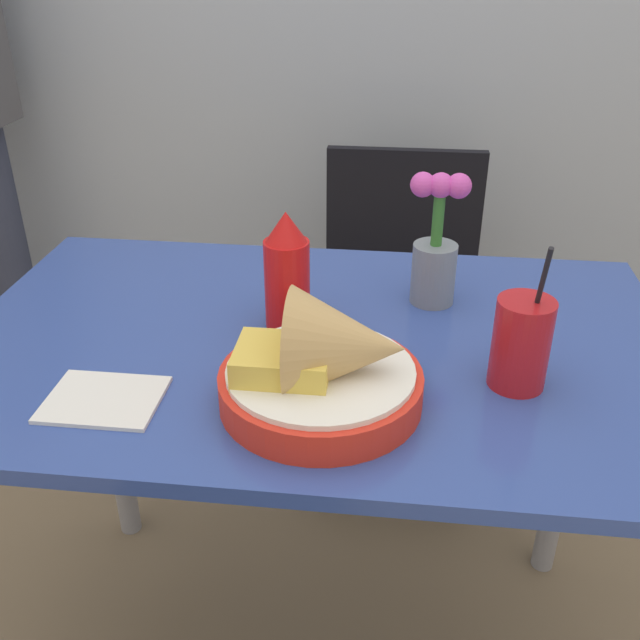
% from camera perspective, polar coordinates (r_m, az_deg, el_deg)
% --- Properties ---
extents(dining_table, '(1.13, 0.71, 0.76)m').
position_cam_1_polar(dining_table, '(1.18, -0.43, -6.29)').
color(dining_table, '#334C9E').
rests_on(dining_table, ground_plane).
extents(chair_far_window, '(0.40, 0.40, 0.84)m').
position_cam_1_polar(chair_far_window, '(1.86, 6.37, 2.62)').
color(chair_far_window, black).
rests_on(chair_far_window, ground_plane).
extents(food_basket, '(0.27, 0.27, 0.17)m').
position_cam_1_polar(food_basket, '(0.94, 0.75, -3.78)').
color(food_basket, red).
rests_on(food_basket, dining_table).
extents(ketchup_bottle, '(0.07, 0.07, 0.19)m').
position_cam_1_polar(ketchup_bottle, '(1.11, -2.66, 3.82)').
color(ketchup_bottle, red).
rests_on(ketchup_bottle, dining_table).
extents(drink_cup, '(0.08, 0.08, 0.22)m').
position_cam_1_polar(drink_cup, '(1.01, 15.76, -2.02)').
color(drink_cup, red).
rests_on(drink_cup, dining_table).
extents(flower_vase, '(0.10, 0.07, 0.23)m').
position_cam_1_polar(flower_vase, '(1.20, 9.21, 5.50)').
color(flower_vase, gray).
rests_on(flower_vase, dining_table).
extents(napkin, '(0.15, 0.12, 0.01)m').
position_cam_1_polar(napkin, '(1.01, -16.90, -6.10)').
color(napkin, white).
rests_on(napkin, dining_table).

